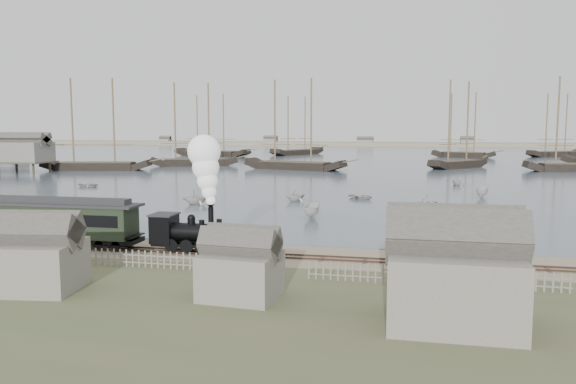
# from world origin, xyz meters

# --- Properties ---
(ground) EXTENTS (600.00, 600.00, 0.00)m
(ground) POSITION_xyz_m (0.00, 0.00, 0.00)
(ground) COLOR gray
(ground) RESTS_ON ground
(harbor_water) EXTENTS (600.00, 336.00, 0.06)m
(harbor_water) POSITION_xyz_m (0.00, 170.00, 0.03)
(harbor_water) COLOR #485767
(harbor_water) RESTS_ON ground
(rail_track) EXTENTS (120.00, 1.80, 0.16)m
(rail_track) POSITION_xyz_m (0.00, -2.00, 0.04)
(rail_track) COLOR #3E2821
(rail_track) RESTS_ON ground
(picket_fence_west) EXTENTS (19.00, 0.10, 1.20)m
(picket_fence_west) POSITION_xyz_m (-6.50, -7.00, 0.00)
(picket_fence_west) COLOR slate
(picket_fence_west) RESTS_ON ground
(picket_fence_east) EXTENTS (15.00, 0.10, 1.20)m
(picket_fence_east) POSITION_xyz_m (12.50, -7.50, 0.00)
(picket_fence_east) COLOR slate
(picket_fence_east) RESTS_ON ground
(shed_left) EXTENTS (5.00, 4.00, 4.10)m
(shed_left) POSITION_xyz_m (-10.00, -13.00, 0.00)
(shed_left) COLOR slate
(shed_left) RESTS_ON ground
(shed_mid) EXTENTS (4.00, 3.50, 3.60)m
(shed_mid) POSITION_xyz_m (2.00, -12.00, 0.00)
(shed_mid) COLOR slate
(shed_mid) RESTS_ON ground
(shed_right) EXTENTS (6.00, 5.00, 5.10)m
(shed_right) POSITION_xyz_m (13.00, -14.00, 0.00)
(shed_right) COLOR slate
(shed_right) RESTS_ON ground
(far_spit) EXTENTS (500.00, 20.00, 1.80)m
(far_spit) POSITION_xyz_m (0.00, 250.00, 0.00)
(far_spit) COLOR tan
(far_spit) RESTS_ON ground
(locomotive) EXTENTS (6.77, 2.53, 8.44)m
(locomotive) POSITION_xyz_m (-3.93, -2.00, 3.91)
(locomotive) COLOR black
(locomotive) RESTS_ON ground
(passenger_coach) EXTENTS (13.80, 2.66, 3.35)m
(passenger_coach) POSITION_xyz_m (-16.02, -2.00, 2.12)
(passenger_coach) COLOR black
(passenger_coach) RESTS_ON ground
(beached_dinghy) EXTENTS (3.97, 4.20, 0.71)m
(beached_dinghy) POSITION_xyz_m (-3.03, 0.87, 0.35)
(beached_dinghy) COLOR beige
(beached_dinghy) RESTS_ON ground
(rowboat_1) EXTENTS (4.39, 4.41, 1.76)m
(rowboat_1) POSITION_xyz_m (-14.04, 22.63, 0.94)
(rowboat_1) COLOR beige
(rowboat_1) RESTS_ON harbor_water
(rowboat_2) EXTENTS (3.85, 1.50, 1.48)m
(rowboat_2) POSITION_xyz_m (1.34, 15.38, 0.80)
(rowboat_2) COLOR beige
(rowboat_2) RESTS_ON harbor_water
(rowboat_3) EXTENTS (3.77, 4.16, 0.71)m
(rowboat_3) POSITION_xyz_m (5.09, 31.87, 0.41)
(rowboat_3) COLOR beige
(rowboat_3) RESTS_ON harbor_water
(rowboat_4) EXTENTS (4.33, 4.45, 1.79)m
(rowboat_4) POSITION_xyz_m (12.85, 23.15, 0.95)
(rowboat_4) COLOR beige
(rowboat_4) RESTS_ON harbor_water
(rowboat_5) EXTENTS (4.09, 2.38, 1.49)m
(rowboat_5) POSITION_xyz_m (20.60, 36.50, 0.80)
(rowboat_5) COLOR beige
(rowboat_5) RESTS_ON harbor_water
(rowboat_6) EXTENTS (2.88, 3.72, 0.71)m
(rowboat_6) POSITION_xyz_m (-38.23, 38.38, 0.41)
(rowboat_6) COLOR beige
(rowboat_6) RESTS_ON harbor_water
(rowboat_7) EXTENTS (3.52, 3.36, 1.44)m
(rowboat_7) POSITION_xyz_m (18.70, 52.07, 0.78)
(rowboat_7) COLOR beige
(rowboat_7) RESTS_ON harbor_water
(rowboat_8) EXTENTS (3.81, 3.79, 1.52)m
(rowboat_8) POSITION_xyz_m (-2.79, 27.76, 0.82)
(rowboat_8) COLOR beige
(rowboat_8) RESTS_ON harbor_water
(schooner_0) EXTENTS (23.78, 10.30, 20.00)m
(schooner_0) POSITION_xyz_m (-55.29, 70.09, 10.06)
(schooner_0) COLOR black
(schooner_0) RESTS_ON harbor_water
(schooner_1) EXTENTS (20.93, 12.28, 20.00)m
(schooner_1) POSITION_xyz_m (-39.32, 86.97, 10.06)
(schooner_1) COLOR black
(schooner_1) RESTS_ON harbor_water
(schooner_2) EXTENTS (23.96, 11.62, 20.00)m
(schooner_2) POSITION_xyz_m (-13.45, 80.87, 10.06)
(schooner_2) COLOR black
(schooner_2) RESTS_ON harbor_water
(schooner_3) EXTENTS (14.85, 16.75, 20.00)m
(schooner_3) POSITION_xyz_m (22.43, 93.10, 10.06)
(schooner_3) COLOR black
(schooner_3) RESTS_ON harbor_water
(schooner_6) EXTENTS (27.56, 13.23, 20.00)m
(schooner_6) POSITION_xyz_m (-51.16, 132.86, 10.06)
(schooner_6) COLOR black
(schooner_6) RESTS_ON harbor_water
(schooner_7) EXTENTS (16.01, 23.33, 20.00)m
(schooner_7) POSITION_xyz_m (-25.67, 147.67, 10.06)
(schooner_7) COLOR black
(schooner_7) RESTS_ON harbor_water
(schooner_8) EXTENTS (19.19, 10.11, 20.00)m
(schooner_8) POSITION_xyz_m (27.84, 139.39, 10.06)
(schooner_8) COLOR black
(schooner_8) RESTS_ON harbor_water
(schooner_9) EXTENTS (20.01, 14.95, 20.00)m
(schooner_9) POSITION_xyz_m (57.25, 151.26, 10.06)
(schooner_9) COLOR black
(schooner_9) RESTS_ON harbor_water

